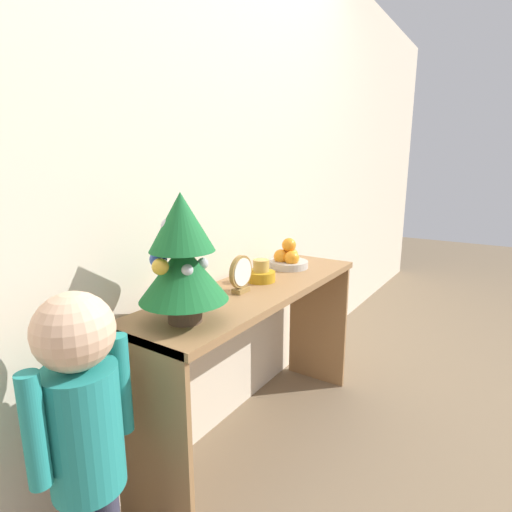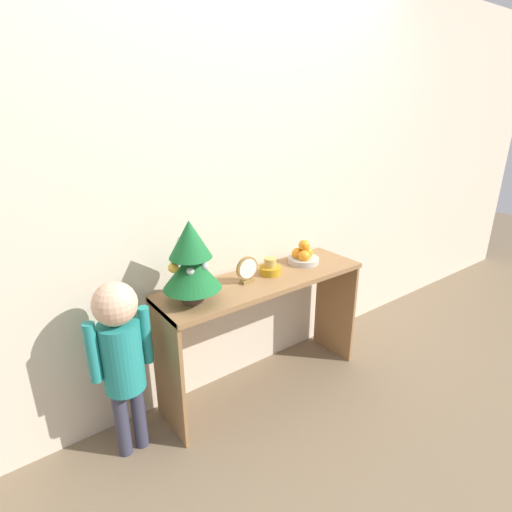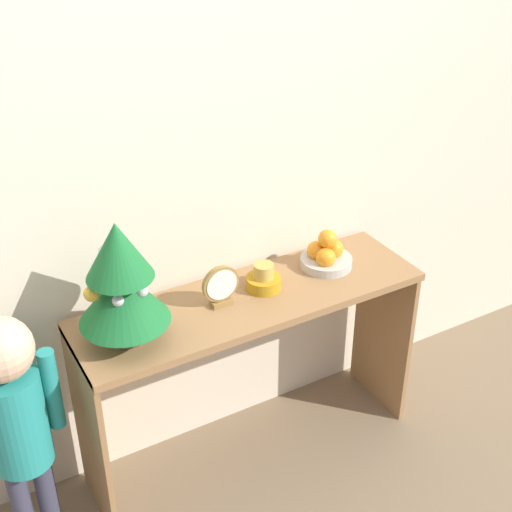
{
  "view_description": "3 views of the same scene",
  "coord_description": "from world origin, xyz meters",
  "px_view_note": "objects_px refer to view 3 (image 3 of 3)",
  "views": [
    {
      "loc": [
        -1.4,
        -0.72,
        1.26
      ],
      "look_at": [
        -0.07,
        0.15,
        0.9
      ],
      "focal_mm": 28.0,
      "sensor_mm": 36.0,
      "label": 1
    },
    {
      "loc": [
        -1.32,
        -1.5,
        1.68
      ],
      "look_at": [
        -0.04,
        0.21,
        0.89
      ],
      "focal_mm": 28.0,
      "sensor_mm": 36.0,
      "label": 2
    },
    {
      "loc": [
        -1.04,
        -1.66,
        2.17
      ],
      "look_at": [
        0.03,
        0.2,
        0.9
      ],
      "focal_mm": 50.0,
      "sensor_mm": 36.0,
      "label": 3
    }
  ],
  "objects_px": {
    "fruit_bowl": "(326,255)",
    "child_figure": "(14,409)",
    "desk_clock": "(221,286)",
    "mini_tree": "(121,282)",
    "singing_bowl": "(264,279)"
  },
  "relations": [
    {
      "from": "singing_bowl",
      "to": "child_figure",
      "type": "bearing_deg",
      "value": -177.74
    },
    {
      "from": "mini_tree",
      "to": "desk_clock",
      "type": "bearing_deg",
      "value": 3.81
    },
    {
      "from": "fruit_bowl",
      "to": "child_figure",
      "type": "bearing_deg",
      "value": -177.42
    },
    {
      "from": "desk_clock",
      "to": "child_figure",
      "type": "xyz_separation_m",
      "value": [
        -0.75,
        -0.02,
        -0.21
      ]
    },
    {
      "from": "fruit_bowl",
      "to": "child_figure",
      "type": "xyz_separation_m",
      "value": [
        -1.22,
        -0.05,
        -0.18
      ]
    },
    {
      "from": "child_figure",
      "to": "singing_bowl",
      "type": "bearing_deg",
      "value": 2.26
    },
    {
      "from": "mini_tree",
      "to": "desk_clock",
      "type": "xyz_separation_m",
      "value": [
        0.36,
        0.02,
        -0.15
      ]
    },
    {
      "from": "mini_tree",
      "to": "desk_clock",
      "type": "height_order",
      "value": "mini_tree"
    },
    {
      "from": "desk_clock",
      "to": "child_figure",
      "type": "bearing_deg",
      "value": -178.71
    },
    {
      "from": "mini_tree",
      "to": "child_figure",
      "type": "bearing_deg",
      "value": 178.97
    },
    {
      "from": "mini_tree",
      "to": "fruit_bowl",
      "type": "height_order",
      "value": "mini_tree"
    },
    {
      "from": "mini_tree",
      "to": "desk_clock",
      "type": "relative_size",
      "value": 2.77
    },
    {
      "from": "mini_tree",
      "to": "singing_bowl",
      "type": "relative_size",
      "value": 3.36
    },
    {
      "from": "singing_bowl",
      "to": "child_figure",
      "type": "height_order",
      "value": "child_figure"
    },
    {
      "from": "mini_tree",
      "to": "fruit_bowl",
      "type": "distance_m",
      "value": 0.85
    }
  ]
}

